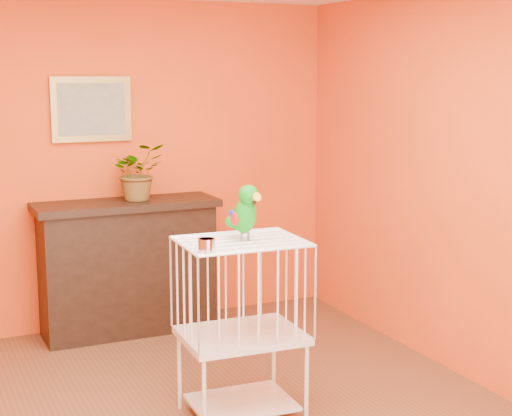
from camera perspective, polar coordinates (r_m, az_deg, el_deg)
name	(u,v)px	position (r m, az deg, el deg)	size (l,w,h in m)	color
room_shell	(189,159)	(4.11, -4.90, 3.55)	(4.50, 4.50, 4.50)	#ED4916
console_cabinet	(128,267)	(6.24, -9.31, -4.24)	(1.41, 0.51, 1.05)	black
potted_plant	(137,177)	(6.19, -8.68, 2.21)	(0.40, 0.44, 0.35)	#26722D
framed_picture	(91,109)	(6.22, -11.88, 7.04)	(0.62, 0.04, 0.50)	#A5883B
birdcage	(241,326)	(4.65, -1.07, -8.61)	(0.72, 0.57, 1.07)	white
feed_cup	(207,245)	(4.24, -3.61, -2.68)	(0.10, 0.10, 0.07)	silver
parrot	(245,212)	(4.49, -0.80, -0.28)	(0.17, 0.30, 0.33)	#59544C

